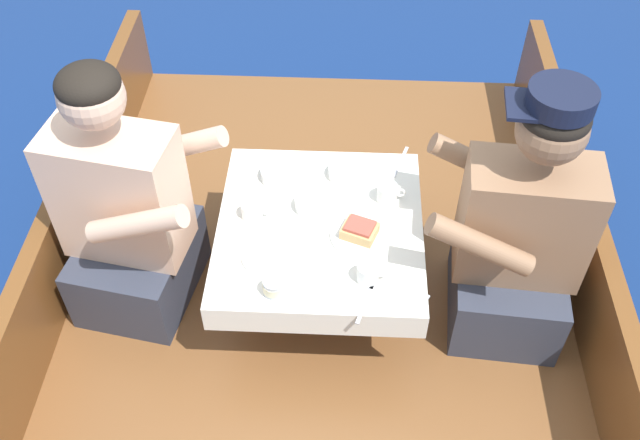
{
  "coord_description": "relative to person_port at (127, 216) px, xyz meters",
  "views": [
    {
      "loc": [
        0.08,
        -1.56,
        2.4
      ],
      "look_at": [
        0.0,
        0.06,
        0.69
      ],
      "focal_mm": 40.0,
      "sensor_mm": 36.0,
      "label": 1
    }
  ],
  "objects": [
    {
      "name": "bowl_starboard_near",
      "position": [
        0.49,
        0.24,
        -0.0
      ],
      "size": [
        0.13,
        0.13,
        0.04
      ],
      "color": "white",
      "rests_on": "cockpit_table"
    },
    {
      "name": "plate_sandwich",
      "position": [
        0.77,
        -0.03,
        -0.02
      ],
      "size": [
        0.19,
        0.19,
        0.01
      ],
      "color": "white",
      "rests_on": "cockpit_table"
    },
    {
      "name": "person_port",
      "position": [
        0.0,
        0.0,
        0.0
      ],
      "size": [
        0.57,
        0.52,
        0.97
      ],
      "rotation": [
        0.0,
        0.0,
        -0.18
      ],
      "color": "#333847",
      "rests_on": "boat_deck"
    },
    {
      "name": "person_starboard",
      "position": [
        1.28,
        -0.04,
        0.0
      ],
      "size": [
        0.55,
        0.47,
        0.97
      ],
      "rotation": [
        0.0,
        0.0,
        3.06
      ],
      "color": "#333847",
      "rests_on": "boat_deck"
    },
    {
      "name": "utensil_knife_starboard",
      "position": [
        0.92,
        0.34,
        -0.02
      ],
      "size": [
        0.07,
        0.17,
        0.0
      ],
      "rotation": [
        0.0,
        0.0,
        1.25
      ],
      "color": "silver",
      "rests_on": "cockpit_table"
    },
    {
      "name": "sandwich",
      "position": [
        0.77,
        -0.03,
        0.01
      ],
      "size": [
        0.13,
        0.12,
        0.05
      ],
      "rotation": [
        0.0,
        0.0,
        -0.37
      ],
      "color": "tan",
      "rests_on": "plate_sandwich"
    },
    {
      "name": "coffee_cup_starboard",
      "position": [
        0.87,
        0.14,
        0.01
      ],
      "size": [
        0.1,
        0.07,
        0.06
      ],
      "color": "white",
      "rests_on": "cockpit_table"
    },
    {
      "name": "bowl_center_far",
      "position": [
        0.61,
        0.09,
        -0.0
      ],
      "size": [
        0.12,
        0.12,
        0.04
      ],
      "color": "white",
      "rests_on": "cockpit_table"
    },
    {
      "name": "tin_can",
      "position": [
        0.51,
        -0.28,
        0.0
      ],
      "size": [
        0.07,
        0.07,
        0.05
      ],
      "color": "silver",
      "rests_on": "cockpit_table"
    },
    {
      "name": "coffee_cup_port",
      "position": [
        0.8,
        -0.21,
        0.01
      ],
      "size": [
        0.1,
        0.07,
        0.06
      ],
      "color": "white",
      "rests_on": "cockpit_table"
    },
    {
      "name": "coffee_cup_center",
      "position": [
        0.41,
        0.04,
        0.01
      ],
      "size": [
        0.1,
        0.07,
        0.06
      ],
      "color": "white",
      "rests_on": "cockpit_table"
    },
    {
      "name": "cockpit_table",
      "position": [
        0.64,
        0.02,
        -0.06
      ],
      "size": [
        0.68,
        0.74,
        0.36
      ],
      "color": "#B2B2B7",
      "rests_on": "boat_deck"
    },
    {
      "name": "gunwale_starboard",
      "position": [
        1.58,
        -0.04,
        -0.21
      ],
      "size": [
        0.06,
        2.8,
        0.35
      ],
      "primitive_type": "cube",
      "color": "brown",
      "rests_on": "boat_deck"
    },
    {
      "name": "plate_bread",
      "position": [
        0.5,
        -0.13,
        -0.02
      ],
      "size": [
        0.21,
        0.21,
        0.01
      ],
      "color": "white",
      "rests_on": "cockpit_table"
    },
    {
      "name": "utensil_fork_starboard",
      "position": [
        0.8,
        -0.28,
        -0.02
      ],
      "size": [
        0.07,
        0.17,
        0.0
      ],
      "rotation": [
        0.0,
        0.0,
        1.27
      ],
      "color": "silver",
      "rests_on": "cockpit_table"
    },
    {
      "name": "ground_plane",
      "position": [
        0.64,
        -0.04,
        -0.7
      ],
      "size": [
        60.0,
        60.0,
        0.0
      ],
      "primitive_type": "plane",
      "color": "navy"
    },
    {
      "name": "utensil_knife_port",
      "position": [
        0.91,
        -0.23,
        -0.02
      ],
      "size": [
        0.15,
        0.1,
        0.0
      ],
      "rotation": [
        0.0,
        0.0,
        2.62
      ],
      "color": "silver",
      "rests_on": "cockpit_table"
    },
    {
      "name": "boat_deck",
      "position": [
        0.64,
        -0.04,
        -0.54
      ],
      "size": [
        1.93,
        2.8,
        0.31
      ],
      "primitive_type": "cube",
      "color": "brown",
      "rests_on": "ground_plane"
    },
    {
      "name": "utensil_spoon_starboard",
      "position": [
        0.51,
        0.14,
        -0.02
      ],
      "size": [
        0.05,
        0.17,
        0.01
      ],
      "rotation": [
        0.0,
        0.0,
        1.42
      ],
      "color": "silver",
      "rests_on": "cockpit_table"
    },
    {
      "name": "utensil_spoon_center",
      "position": [
        0.77,
        0.19,
        -0.02
      ],
      "size": [
        0.04,
        0.17,
        0.01
      ],
      "rotation": [
        0.0,
        0.0,
        1.69
      ],
      "color": "silver",
      "rests_on": "cockpit_table"
    },
    {
      "name": "bowl_port_near",
      "position": [
        0.72,
        0.26,
        -0.0
      ],
      "size": [
        0.12,
        0.12,
        0.04
      ],
      "color": "white",
      "rests_on": "cockpit_table"
    },
    {
      "name": "gunwale_port",
      "position": [
        -0.29,
        -0.04,
        -0.21
      ],
      "size": [
        0.06,
        2.8,
        0.35
      ],
      "primitive_type": "cube",
      "color": "brown",
      "rests_on": "boat_deck"
    }
  ]
}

